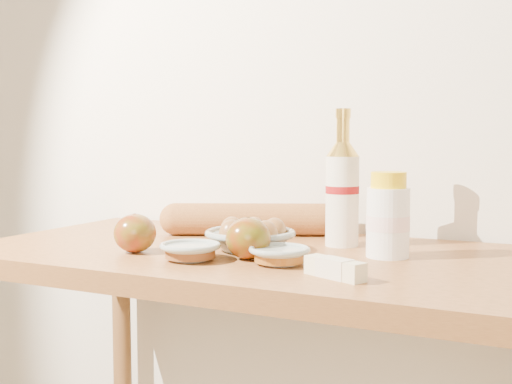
# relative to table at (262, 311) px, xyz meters

# --- Properties ---
(back_wall) EXTENTS (3.50, 0.02, 2.60)m
(back_wall) POSITION_rel_table_xyz_m (0.00, 0.33, 0.52)
(back_wall) COLOR white
(back_wall) RESTS_ON ground
(table) EXTENTS (1.20, 0.60, 0.90)m
(table) POSITION_rel_table_xyz_m (0.00, 0.00, 0.00)
(table) COLOR #A76A36
(table) RESTS_ON ground
(bourbon_bottle) EXTENTS (0.08, 0.08, 0.29)m
(bourbon_bottle) POSITION_rel_table_xyz_m (0.12, 0.12, 0.24)
(bourbon_bottle) COLOR #F1E6CC
(bourbon_bottle) RESTS_ON table
(cream_bottle) EXTENTS (0.09, 0.09, 0.16)m
(cream_bottle) POSITION_rel_table_xyz_m (0.24, 0.04, 0.20)
(cream_bottle) COLOR white
(cream_bottle) RESTS_ON table
(egg_bowl) EXTENTS (0.22, 0.22, 0.06)m
(egg_bowl) POSITION_rel_table_xyz_m (-0.02, -0.01, 0.15)
(egg_bowl) COLOR gray
(egg_bowl) RESTS_ON table
(baguette) EXTENTS (0.44, 0.25, 0.07)m
(baguette) POSITION_rel_table_xyz_m (-0.10, 0.17, 0.16)
(baguette) COLOR #AE6E35
(baguette) RESTS_ON table
(apple_redgreen_front) EXTENTS (0.09, 0.09, 0.08)m
(apple_redgreen_front) POSITION_rel_table_xyz_m (-0.22, -0.13, 0.16)
(apple_redgreen_front) COLOR maroon
(apple_redgreen_front) RESTS_ON table
(apple_redgreen_right) EXTENTS (0.10, 0.10, 0.08)m
(apple_redgreen_right) POSITION_rel_table_xyz_m (0.02, -0.10, 0.16)
(apple_redgreen_right) COLOR maroon
(apple_redgreen_right) RESTS_ON table
(sugar_bowl) EXTENTS (0.12, 0.12, 0.03)m
(sugar_bowl) POSITION_rel_table_xyz_m (-0.08, -0.15, 0.14)
(sugar_bowl) COLOR #97A49E
(sugar_bowl) RESTS_ON table
(syrup_bowl) EXTENTS (0.12, 0.12, 0.03)m
(syrup_bowl) POSITION_rel_table_xyz_m (0.09, -0.11, 0.14)
(syrup_bowl) COLOR #93A09A
(syrup_bowl) RESTS_ON table
(butter_stick) EXTENTS (0.11, 0.07, 0.03)m
(butter_stick) POSITION_rel_table_xyz_m (0.21, -0.18, 0.14)
(butter_stick) COLOR beige
(butter_stick) RESTS_ON table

